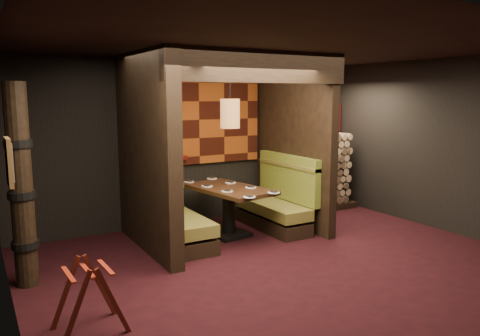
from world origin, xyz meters
name	(u,v)px	position (x,y,z in m)	size (l,w,h in m)	color
floor	(289,268)	(0.00, 0.00, -0.01)	(6.50, 5.50, 0.02)	black
ceiling	(293,44)	(0.00, 0.00, 2.86)	(6.50, 5.50, 0.02)	black
wall_back	(199,142)	(0.00, 2.76, 1.43)	(6.50, 0.02, 2.85)	black
wall_left	(6,184)	(-3.26, 0.00, 1.43)	(0.02, 5.50, 2.85)	black
wall_right	(454,146)	(3.26, 0.00, 1.43)	(0.02, 5.50, 2.85)	black
partition_left	(146,153)	(-1.35, 1.65, 1.43)	(0.20, 2.20, 2.85)	black
partition_right	(294,143)	(1.30, 1.70, 1.43)	(0.15, 2.10, 2.85)	black
header_beam	(261,67)	(-0.02, 0.70, 2.63)	(2.85, 0.18, 0.44)	black
tapa_back_panel	(199,120)	(-0.02, 2.71, 1.82)	(2.40, 0.06, 1.55)	#A04716
tapa_side_panel	(149,122)	(-1.23, 1.82, 1.85)	(0.04, 1.85, 1.45)	#A04716
lacquer_shelf	(170,158)	(-0.60, 2.65, 1.18)	(0.60, 0.12, 0.07)	#5D120E
booth_bench_left	(173,219)	(-0.96, 1.65, 0.40)	(0.68, 1.60, 1.14)	black
booth_bench_right	(277,204)	(0.93, 1.65, 0.40)	(0.68, 1.60, 1.14)	black
dining_table	(229,202)	(-0.02, 1.62, 0.56)	(1.06, 1.63, 0.80)	black
place_settings	(229,186)	(-0.02, 1.62, 0.81)	(0.91, 1.80, 0.03)	white
pendant_lamp	(230,113)	(-0.02, 1.57, 1.97)	(0.30, 0.30, 1.11)	#9F6734
framed_picture	(9,162)	(-3.22, 0.10, 1.62)	(0.05, 0.36, 0.46)	olive
luggage_rack	(89,294)	(-2.65, -0.40, 0.37)	(0.69, 0.50, 0.74)	#45140C
totem_column	(21,187)	(-3.05, 1.10, 1.19)	(0.31, 0.31, 2.40)	black
firewood_stack	(314,172)	(2.29, 2.35, 0.75)	(1.73, 0.70, 1.50)	black
mosaic_header	(304,119)	(2.29, 2.68, 1.78)	(1.83, 0.10, 0.56)	maroon
bay_front_post	(289,142)	(1.39, 1.96, 1.43)	(0.08, 0.08, 2.85)	black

